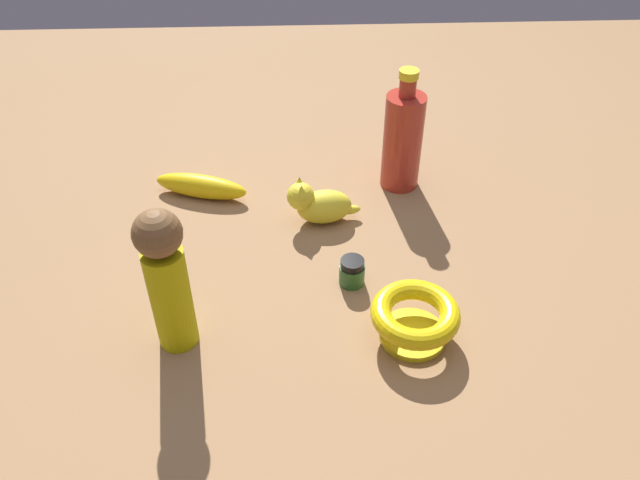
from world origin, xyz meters
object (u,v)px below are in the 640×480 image
at_px(bottle_tall, 403,139).
at_px(person_figure_adult, 167,278).
at_px(cat_figurine, 318,203).
at_px(banana, 201,186).
at_px(nail_polish_jar, 352,272).
at_px(bowl, 415,317).

bearing_deg(bottle_tall, person_figure_adult, -44.49).
xyz_separation_m(cat_figurine, banana, (-0.08, -0.21, -0.02)).
xyz_separation_m(cat_figurine, person_figure_adult, (0.26, -0.21, 0.08)).
relative_size(cat_figurine, bottle_tall, 0.56).
bearing_deg(nail_polish_jar, bottle_tall, 157.42).
bearing_deg(banana, cat_figurine, -5.17).
bearing_deg(cat_figurine, person_figure_adult, -38.44).
relative_size(bottle_tall, nail_polish_jar, 4.99).
distance_m(cat_figurine, nail_polish_jar, 0.17).
xyz_separation_m(nail_polish_jar, banana, (-0.24, -0.26, -0.00)).
bearing_deg(banana, nail_polish_jar, -26.82).
height_order(cat_figurine, banana, cat_figurine).
bearing_deg(person_figure_adult, nail_polish_jar, 112.57).
relative_size(nail_polish_jar, banana, 0.26).
bearing_deg(bowl, cat_figurine, -155.71).
relative_size(bottle_tall, banana, 1.31).
bearing_deg(person_figure_adult, cat_figurine, 141.56).
xyz_separation_m(bowl, person_figure_adult, (-0.01, -0.33, 0.08)).
distance_m(bottle_tall, nail_polish_jar, 0.30).
relative_size(bowl, nail_polish_jar, 2.73).
bearing_deg(cat_figurine, banana, -111.57).
bearing_deg(bowl, person_figure_adult, -91.72).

